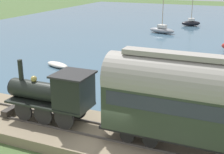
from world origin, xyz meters
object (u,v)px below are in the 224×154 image
Objects in this scene: steam_locomotive at (56,93)px; sailboat_black at (191,23)px; rowboat_mid_harbor at (26,93)px; rowboat_off_pier at (57,65)px; sailboat_gray at (162,30)px; passenger_coach at (202,100)px.

steam_locomotive is 42.88m from sailboat_black.
rowboat_mid_harbor is at bearing 145.19° from sailboat_black.
sailboat_black is at bearing 36.98° from rowboat_mid_harbor.
sailboat_black is 39.35m from rowboat_mid_harbor.
sailboat_black is 32.36m from rowboat_off_pier.
rowboat_off_pier is (-22.41, 4.76, -0.29)m from sailboat_gray.
sailboat_black is 2.07× the size of rowboat_off_pier.
rowboat_mid_harbor is at bearing -146.06° from rowboat_off_pier.
rowboat_off_pier reaches higher than rowboat_mid_harbor.
rowboat_off_pier is (11.41, 7.36, -2.20)m from steam_locomotive.
rowboat_off_pier is at bearing -177.29° from sailboat_gray.
sailboat_gray is at bearing 17.39° from passenger_coach.
rowboat_mid_harbor is (-29.92, 2.71, -0.30)m from sailboat_gray.
steam_locomotive is at bearing 152.99° from sailboat_black.
steam_locomotive is 1.84× the size of rowboat_off_pier.
sailboat_black is (42.84, -0.33, -1.89)m from steam_locomotive.
sailboat_gray is at bearing 4.39° from steam_locomotive.
passenger_coach is 43.61m from sailboat_black.
steam_locomotive is 6.95m from rowboat_mid_harbor.
rowboat_off_pier is 1.20× the size of rowboat_mid_harbor.
sailboat_gray is (33.82, 10.59, -2.79)m from passenger_coach.
sailboat_gray is at bearing 6.68° from rowboat_off_pier.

